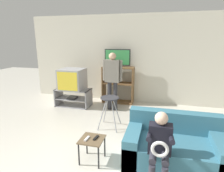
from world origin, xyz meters
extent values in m
cube|color=silver|center=(0.00, 3.93, 1.30)|extent=(6.40, 0.06, 2.60)
cube|color=#939399|center=(-1.49, 3.05, 0.01)|extent=(0.99, 0.50, 0.02)
cube|color=#939399|center=(-1.49, 3.05, 0.22)|extent=(0.96, 0.50, 0.02)
cube|color=#939399|center=(-1.49, 3.05, 0.49)|extent=(0.99, 0.50, 0.02)
cube|color=#939399|center=(-1.97, 3.05, 0.25)|extent=(0.03, 0.50, 0.50)
cube|color=#939399|center=(-1.01, 3.05, 0.25)|extent=(0.03, 0.50, 0.50)
cube|color=black|center=(-1.49, 2.99, 0.26)|extent=(0.24, 0.28, 0.05)
cube|color=#9E9EA3|center=(-1.49, 3.05, 0.79)|extent=(0.67, 0.61, 0.58)
cube|color=yellow|center=(-1.49, 2.74, 0.79)|extent=(0.59, 0.01, 0.50)
cube|color=brown|center=(-0.76, 3.67, 0.55)|extent=(0.03, 0.37, 1.10)
cube|color=brown|center=(0.14, 3.67, 0.55)|extent=(0.03, 0.37, 1.10)
cube|color=brown|center=(-0.31, 3.67, 0.02)|extent=(0.87, 0.37, 0.03)
cube|color=brown|center=(-0.31, 3.67, 0.60)|extent=(0.87, 0.37, 0.03)
cube|color=brown|center=(-0.31, 3.67, 1.08)|extent=(0.87, 0.37, 0.03)
cube|color=black|center=(-0.47, 3.62, 0.73)|extent=(0.18, 0.04, 0.22)
cube|color=black|center=(-0.34, 3.70, 1.12)|extent=(0.27, 0.20, 0.04)
cube|color=black|center=(-0.34, 3.70, 1.37)|extent=(0.76, 0.04, 0.47)
cube|color=#3FA559|center=(-0.34, 3.68, 1.37)|extent=(0.71, 0.01, 0.42)
cylinder|color=#99999E|center=(-0.23, 1.86, 0.33)|extent=(0.18, 0.19, 0.68)
cylinder|color=#99999E|center=(0.02, 1.86, 0.33)|extent=(0.18, 0.19, 0.68)
cylinder|color=#99999E|center=(-0.23, 2.13, 0.33)|extent=(0.18, 0.19, 0.68)
cylinder|color=#99999E|center=(0.02, 2.13, 0.33)|extent=(0.18, 0.19, 0.68)
cylinder|color=#333338|center=(-0.11, 1.99, 0.68)|extent=(0.39, 0.39, 0.02)
cube|color=brown|center=(-0.06, 0.79, 0.38)|extent=(0.36, 0.36, 0.02)
cylinder|color=black|center=(-0.21, 0.63, 0.18)|extent=(0.02, 0.02, 0.37)
cylinder|color=black|center=(0.10, 0.63, 0.18)|extent=(0.02, 0.02, 0.37)
cylinder|color=black|center=(-0.21, 0.94, 0.18)|extent=(0.02, 0.02, 0.37)
cylinder|color=black|center=(0.10, 0.94, 0.18)|extent=(0.02, 0.02, 0.37)
cube|color=black|center=(0.00, 0.81, 0.40)|extent=(0.06, 0.15, 0.02)
cube|color=silver|center=(-0.13, 0.75, 0.40)|extent=(0.05, 0.15, 0.02)
cube|color=teal|center=(1.18, 1.00, 0.21)|extent=(1.45, 0.85, 0.41)
cube|color=teal|center=(1.18, 1.33, 0.58)|extent=(1.45, 0.20, 0.34)
cube|color=teal|center=(0.57, 1.00, 0.27)|extent=(0.22, 0.85, 0.53)
cube|color=teal|center=(1.79, 1.00, 0.27)|extent=(0.22, 0.85, 0.53)
cylinder|color=#2D2D33|center=(-0.40, 3.04, 0.39)|extent=(0.11, 0.11, 0.78)
cylinder|color=#2D2D33|center=(-0.24, 3.04, 0.39)|extent=(0.11, 0.11, 0.78)
cube|color=gray|center=(-0.32, 3.04, 1.07)|extent=(0.38, 0.20, 0.58)
cylinder|color=gray|center=(-0.55, 3.04, 1.09)|extent=(0.08, 0.08, 0.56)
cylinder|color=gray|center=(-0.09, 3.04, 1.09)|extent=(0.08, 0.08, 0.56)
sphere|color=#DBAD89|center=(-0.32, 3.04, 1.46)|extent=(0.19, 0.19, 0.19)
cylinder|color=#2D2D38|center=(0.89, 0.49, 0.46)|extent=(0.09, 0.30, 0.09)
cylinder|color=#2D2D38|center=(1.04, 0.49, 0.46)|extent=(0.09, 0.30, 0.09)
cube|color=black|center=(0.96, 0.64, 0.62)|extent=(0.30, 0.17, 0.41)
cylinder|color=black|center=(0.83, 0.51, 0.70)|extent=(0.06, 0.31, 0.14)
cylinder|color=black|center=(1.10, 0.51, 0.70)|extent=(0.06, 0.31, 0.14)
sphere|color=beige|center=(0.96, 0.64, 0.91)|extent=(0.17, 0.17, 0.17)
torus|color=silver|center=(0.96, 0.35, 0.64)|extent=(0.21, 0.04, 0.21)
camera|label=1|loc=(0.92, -1.67, 1.89)|focal=30.00mm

